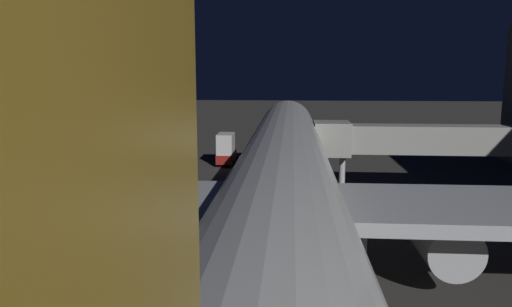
{
  "coord_description": "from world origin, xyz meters",
  "views": [
    {
      "loc": [
        -0.44,
        32.45,
        11.47
      ],
      "look_at": [
        3.0,
        -14.27,
        3.5
      ],
      "focal_mm": 34.09,
      "sensor_mm": 36.0,
      "label": 1
    }
  ],
  "objects": [
    {
      "name": "ground_plane",
      "position": [
        0.0,
        0.0,
        0.0
      ],
      "size": [
        320.0,
        320.0,
        0.0
      ],
      "primitive_type": "plane",
      "color": "#383533"
    },
    {
      "name": "airliner_at_gate",
      "position": [
        -0.0,
        7.82,
        5.32
      ],
      "size": [
        51.45,
        66.21,
        19.81
      ],
      "color": "silver",
      "rests_on": "ground_plane"
    },
    {
      "name": "jet_bridge",
      "position": [
        -9.98,
        -11.5,
        5.42
      ],
      "size": [
        18.09,
        3.4,
        6.95
      ],
      "color": "#9E9E99",
      "rests_on": "ground_plane"
    },
    {
      "name": "cargo_truck_aft",
      "position": [
        7.6,
        -26.52,
        1.94
      ],
      "size": [
        2.36,
        4.83,
        3.91
      ],
      "color": "maroon",
      "rests_on": "ground_plane"
    },
    {
      "name": "baggage_container_near_belt",
      "position": [
        13.9,
        -24.45,
        0.82
      ],
      "size": [
        1.76,
        1.53,
        1.64
      ],
      "primitive_type": "cube",
      "color": "#B7BABF",
      "rests_on": "ground_plane"
    },
    {
      "name": "baggage_container_mid_row",
      "position": [
        17.93,
        -24.27,
        0.83
      ],
      "size": [
        1.7,
        1.68,
        1.67
      ],
      "primitive_type": "cube",
      "color": "#B7BABF",
      "rests_on": "ground_plane"
    },
    {
      "name": "baggage_container_far_row",
      "position": [
        16.75,
        -21.09,
        0.71
      ],
      "size": [
        1.64,
        1.61,
        1.41
      ],
      "primitive_type": "cube",
      "color": "#B7BABF",
      "rests_on": "ground_plane"
    },
    {
      "name": "ground_crew_near_nose_gear",
      "position": [
        11.89,
        -21.87,
        1.02
      ],
      "size": [
        0.4,
        0.4,
        1.85
      ],
      "color": "black",
      "rests_on": "ground_plane"
    },
    {
      "name": "ground_crew_under_port_wing",
      "position": [
        2.31,
        -26.47,
        0.98
      ],
      "size": [
        0.4,
        0.4,
        1.79
      ],
      "color": "black",
      "rests_on": "ground_plane"
    },
    {
      "name": "traffic_cone_nose_port",
      "position": [
        -2.2,
        -24.27,
        0.28
      ],
      "size": [
        0.36,
        0.36,
        0.55
      ],
      "primitive_type": "cone",
      "color": "orange",
      "rests_on": "ground_plane"
    },
    {
      "name": "traffic_cone_nose_starboard",
      "position": [
        2.2,
        -24.27,
        0.28
      ],
      "size": [
        0.36,
        0.36,
        0.55
      ],
      "primitive_type": "cone",
      "color": "orange",
      "rests_on": "ground_plane"
    }
  ]
}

